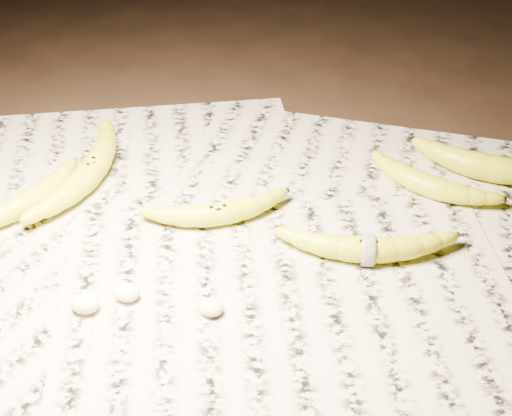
% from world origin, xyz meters
% --- Properties ---
extents(ground, '(3.00, 3.00, 0.00)m').
position_xyz_m(ground, '(0.00, 0.00, 0.00)').
color(ground, black).
rests_on(ground, ground).
extents(newspaper_patch, '(0.90, 0.70, 0.01)m').
position_xyz_m(newspaper_patch, '(-0.03, -0.00, 0.00)').
color(newspaper_patch, '#B4AE9A').
rests_on(newspaper_patch, ground).
extents(banana_left_a, '(0.09, 0.23, 0.04)m').
position_xyz_m(banana_left_a, '(-0.23, 0.10, 0.03)').
color(banana_left_a, '#BFCC19').
rests_on(banana_left_a, newspaper_patch).
extents(banana_left_b, '(0.14, 0.18, 0.03)m').
position_xyz_m(banana_left_b, '(-0.29, 0.02, 0.03)').
color(banana_left_b, '#BFCC19').
rests_on(banana_left_b, newspaper_patch).
extents(banana_center, '(0.18, 0.11, 0.03)m').
position_xyz_m(banana_center, '(-0.03, 0.03, 0.02)').
color(banana_center, '#BFCC19').
rests_on(banana_center, newspaper_patch).
extents(banana_taped, '(0.21, 0.08, 0.03)m').
position_xyz_m(banana_taped, '(0.17, -0.01, 0.03)').
color(banana_taped, '#BFCC19').
rests_on(banana_taped, newspaper_patch).
extents(banana_upper_a, '(0.18, 0.12, 0.03)m').
position_xyz_m(banana_upper_a, '(0.25, 0.15, 0.02)').
color(banana_upper_a, '#BFCC19').
rests_on(banana_upper_a, newspaper_patch).
extents(banana_upper_b, '(0.21, 0.10, 0.04)m').
position_xyz_m(banana_upper_b, '(0.34, 0.20, 0.03)').
color(banana_upper_b, '#BFCC19').
rests_on(banana_upper_b, newspaper_patch).
extents(measuring_tape, '(0.01, 0.04, 0.04)m').
position_xyz_m(measuring_tape, '(0.17, -0.01, 0.03)').
color(measuring_tape, white).
rests_on(measuring_tape, newspaper_patch).
extents(flesh_chunk_a, '(0.03, 0.03, 0.02)m').
position_xyz_m(flesh_chunk_a, '(-0.15, -0.15, 0.02)').
color(flesh_chunk_a, '#F6EBBF').
rests_on(flesh_chunk_a, newspaper_patch).
extents(flesh_chunk_b, '(0.03, 0.03, 0.02)m').
position_xyz_m(flesh_chunk_b, '(-0.11, -0.12, 0.02)').
color(flesh_chunk_b, '#F6EBBF').
rests_on(flesh_chunk_b, newspaper_patch).
extents(flesh_chunk_c, '(0.03, 0.02, 0.02)m').
position_xyz_m(flesh_chunk_c, '(-0.00, -0.13, 0.02)').
color(flesh_chunk_c, '#F6EBBF').
rests_on(flesh_chunk_c, newspaper_patch).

